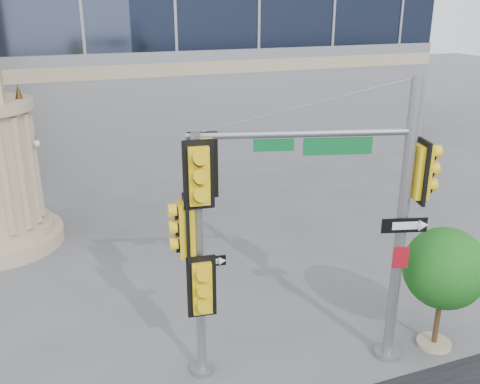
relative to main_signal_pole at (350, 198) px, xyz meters
name	(u,v)px	position (x,y,z in m)	size (l,w,h in m)	color
ground	(251,354)	(-1.92, 0.92, -4.17)	(120.00, 120.00, 0.00)	#545456
main_signal_pole	(350,198)	(0.00, 0.00, 0.00)	(5.10, 1.83, 6.74)	slate
secondary_signal_pole	(197,244)	(-3.31, 0.60, -0.81)	(0.99, 0.81, 5.73)	slate
street_tree	(445,271)	(2.58, -0.36, -2.10)	(2.02, 1.98, 3.15)	tan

